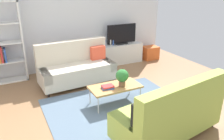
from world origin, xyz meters
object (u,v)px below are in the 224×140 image
Objects in this scene: couch_green at (170,114)px; tv at (122,35)px; bottle_1 at (113,43)px; couch_beige at (77,67)px; vase_0 at (104,43)px; tv_console at (121,53)px; storage_trunk at (150,53)px; bottle_0 at (111,43)px; potted_plant at (122,76)px; table_book_0 at (108,88)px; coffee_table at (115,87)px.

couch_green is 3.95m from tv.
couch_green is at bearing -102.54° from bottle_1.
couch_beige is at bearing -153.69° from tv.
couch_green is 11.45× the size of vase_0.
tv_console is 2.69× the size of storage_trunk.
tv reaches higher than bottle_0.
potted_plant reaches higher than table_book_0.
tv_console is at bearing -4.93° from vase_0.
tv is at bearing 2.82° from bottle_0.
storage_trunk is at bearing -5.10° from vase_0.
bottle_1 reaches higher than tv_console.
storage_trunk is (1.10, -0.08, -0.73)m from tv.
coffee_table is at bearing 150.37° from potted_plant.
storage_trunk is (2.54, 2.24, -0.17)m from coffee_table.
couch_beige reaches higher than table_book_0.
coffee_table is 2.75m from tv_console.
coffee_table is at bearing 93.93° from couch_green.
couch_beige is 2.92m from couch_green.
couch_beige is at bearing 105.36° from coffee_table.
storage_trunk is at bearing -2.28° from bottle_0.
tv is at bearing -156.73° from couch_beige.
couch_beige is 1.39× the size of tv_console.
tv_console is at bearing 174.81° from storage_trunk.
tv reaches higher than bottle_1.
couch_beige is 1.47m from coffee_table.
bottle_1 is (-1.41, 0.06, 0.50)m from storage_trunk.
table_book_0 is (-1.63, -2.37, 0.12)m from tv_console.
bottle_0 reaches higher than table_book_0.
tv_console is 7.36× the size of bottle_0.
tv is (0.00, -0.02, 0.63)m from tv_console.
couch_green is 1.45m from coffee_table.
table_book_0 is 2.70m from bottle_1.
storage_trunk is 3.56m from table_book_0.
bottle_1 is (0.27, -0.09, -0.00)m from vase_0.
table_book_0 is at bearing -140.18° from storage_trunk.
couch_green reaches higher than tv_console.
tv is 4.17× the size of table_book_0.
couch_green is at bearing -121.43° from storage_trunk.
storage_trunk is at bearing -4.16° from tv.
potted_plant is 2.19× the size of vase_0.
tv is (1.44, 2.32, 0.56)m from coffee_table.
potted_plant is (0.13, -0.07, 0.25)m from coffee_table.
coffee_table is 2.79m from tv.
vase_0 is (0.56, 3.82, 0.29)m from couch_green.
couch_beige reaches higher than tv_console.
vase_0 is (1.25, 0.97, 0.29)m from couch_beige.
table_book_0 is 2.65m from bottle_0.
tv_console is 8.33× the size of bottle_1.
couch_beige reaches higher than storage_trunk.
tv_console is at bearing 7.31° from bottle_1.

